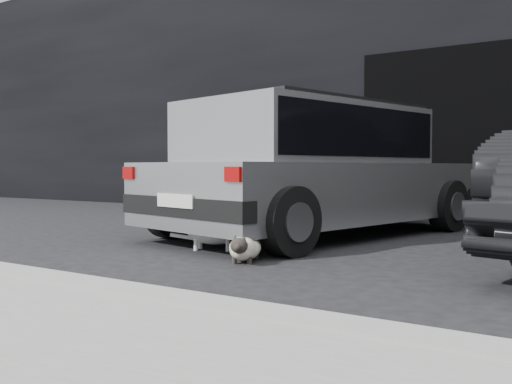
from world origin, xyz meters
The scene contains 6 objects.
ground centered at (0.00, 0.00, 0.00)m, with size 80.00×80.00×0.00m, color black.
garage_opening centered at (1.00, 3.99, 1.30)m, with size 4.00×0.10×2.60m, color black.
curb centered at (1.00, -2.60, 0.06)m, with size 18.00×0.25×0.12m, color gray.
silver_hatchback centered at (-0.42, 1.01, 0.82)m, with size 2.75×4.41×1.51m.
cat_siamese centered at (-0.04, -0.96, 0.12)m, with size 0.42×0.69×0.26m.
cat_white centered at (-0.63, -0.54, 0.18)m, with size 0.74×0.43×0.37m.
Camera 1 is at (2.59, -4.85, 0.79)m, focal length 40.00 mm.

